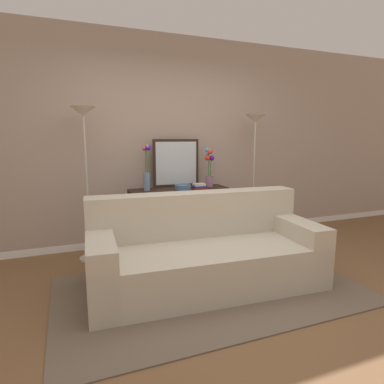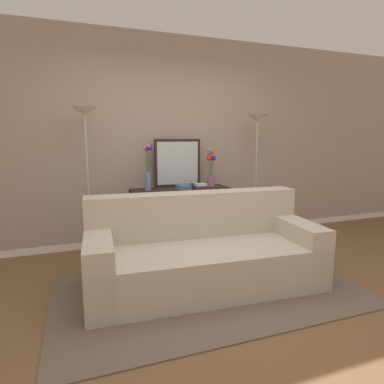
{
  "view_description": "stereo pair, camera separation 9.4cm",
  "coord_description": "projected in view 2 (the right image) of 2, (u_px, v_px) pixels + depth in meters",
  "views": [
    {
      "loc": [
        -1.25,
        -2.3,
        1.44
      ],
      "look_at": [
        0.05,
        1.04,
        0.83
      ],
      "focal_mm": 30.33,
      "sensor_mm": 36.0,
      "label": 1
    },
    {
      "loc": [
        -1.16,
        -2.33,
        1.44
      ],
      "look_at": [
        0.05,
        1.04,
        0.83
      ],
      "focal_mm": 30.33,
      "sensor_mm": 36.0,
      "label": 2
    }
  ],
  "objects": [
    {
      "name": "console_table",
      "position": [
        180.0,
        206.0,
        4.28
      ],
      "size": [
        1.29,
        0.38,
        0.78
      ],
      "color": "black",
      "rests_on": "ground"
    },
    {
      "name": "book_row_under_console",
      "position": [
        154.0,
        244.0,
        4.24
      ],
      "size": [
        0.33,
        0.18,
        0.13
      ],
      "color": "slate",
      "rests_on": "ground"
    },
    {
      "name": "back_wall",
      "position": [
        164.0,
        142.0,
        4.44
      ],
      "size": [
        12.0,
        0.15,
        2.77
      ],
      "color": "white",
      "rests_on": "ground"
    },
    {
      "name": "vase_tall_flowers",
      "position": [
        148.0,
        171.0,
        4.04
      ],
      "size": [
        0.11,
        0.11,
        0.58
      ],
      "color": "#6B84AD",
      "rests_on": "console_table"
    },
    {
      "name": "area_rug",
      "position": [
        209.0,
        290.0,
        3.08
      ],
      "size": [
        2.83,
        1.64,
        0.01
      ],
      "color": "brown",
      "rests_on": "ground"
    },
    {
      "name": "fruit_bowl",
      "position": [
        184.0,
        187.0,
        4.13
      ],
      "size": [
        0.21,
        0.21,
        0.07
      ],
      "color": "#4C7093",
      "rests_on": "console_table"
    },
    {
      "name": "wall_mirror",
      "position": [
        178.0,
        163.0,
        4.34
      ],
      "size": [
        0.64,
        0.02,
        0.64
      ],
      "color": "black",
      "rests_on": "console_table"
    },
    {
      "name": "book_stack",
      "position": [
        200.0,
        186.0,
        4.21
      ],
      "size": [
        0.19,
        0.16,
        0.07
      ],
      "color": "maroon",
      "rests_on": "console_table"
    },
    {
      "name": "floor_lamp_right",
      "position": [
        257.0,
        142.0,
        4.43
      ],
      "size": [
        0.28,
        0.28,
        1.75
      ],
      "color": "#B7B2A8",
      "rests_on": "ground"
    },
    {
      "name": "floor_lamp_left",
      "position": [
        86.0,
        141.0,
        3.69
      ],
      "size": [
        0.28,
        0.28,
        1.78
      ],
      "color": "#B7B2A8",
      "rests_on": "ground"
    },
    {
      "name": "ground_plane",
      "position": [
        227.0,
        307.0,
        2.79
      ],
      "size": [
        16.0,
        16.0,
        0.02
      ],
      "primitive_type": "cube",
      "color": "brown"
    },
    {
      "name": "couch",
      "position": [
        203.0,
        254.0,
        3.18
      ],
      "size": [
        2.26,
        1.06,
        0.88
      ],
      "color": "#BCB29E",
      "rests_on": "ground"
    },
    {
      "name": "vase_short_flowers",
      "position": [
        211.0,
        168.0,
        4.34
      ],
      "size": [
        0.14,
        0.12,
        0.52
      ],
      "color": "gray",
      "rests_on": "console_table"
    }
  ]
}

